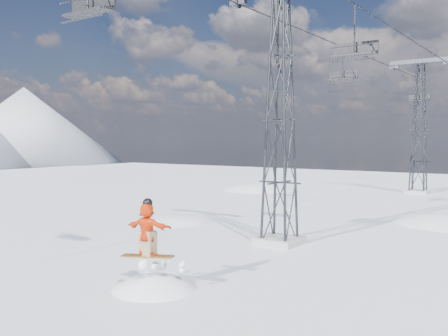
{
  "coord_description": "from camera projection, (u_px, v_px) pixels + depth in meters",
  "views": [
    {
      "loc": [
        11.22,
        -11.49,
        4.65
      ],
      "look_at": [
        1.09,
        3.22,
        3.62
      ],
      "focal_mm": 40.0,
      "sensor_mm": 36.0,
      "label": 1
    }
  ],
  "objects": [
    {
      "name": "ground",
      "position": [
        139.0,
        284.0,
        16.06
      ],
      "size": [
        120.0,
        120.0,
        0.0
      ],
      "primitive_type": "plane",
      "color": "white",
      "rests_on": "ground"
    },
    {
      "name": "haul_cables",
      "position": [
        368.0,
        40.0,
        31.02
      ],
      "size": [
        4.46,
        51.0,
        0.06
      ],
      "color": "black",
      "rests_on": "ground"
    },
    {
      "name": "lift_chair_extra",
      "position": [
        419.0,
        98.0,
        50.86
      ],
      "size": [
        2.04,
        0.59,
        2.52
      ],
      "color": "black",
      "rests_on": "ground"
    },
    {
      "name": "lift_chair_near",
      "position": [
        89.0,
        6.0,
        15.79
      ],
      "size": [
        1.99,
        0.57,
        2.47
      ],
      "color": "black",
      "rests_on": "ground"
    },
    {
      "name": "lift_chair_mid",
      "position": [
        355.0,
        50.0,
        23.01
      ],
      "size": [
        2.09,
        0.6,
        2.59
      ],
      "color": "black",
      "rests_on": "ground"
    },
    {
      "name": "lift_chair_far",
      "position": [
        343.0,
        76.0,
        33.63
      ],
      "size": [
        1.94,
        0.56,
        2.41
      ],
      "color": "black",
      "rests_on": "ground"
    },
    {
      "name": "lift_tower_far",
      "position": [
        419.0,
        130.0,
        42.44
      ],
      "size": [
        5.2,
        1.8,
        11.43
      ],
      "color": "#999999",
      "rests_on": "ground"
    },
    {
      "name": "snow_terrain",
      "position": [
        297.0,
        332.0,
        36.78
      ],
      "size": [
        39.0,
        37.0,
        22.0
      ],
      "color": "white",
      "rests_on": "ground"
    },
    {
      "name": "lift_tower_near",
      "position": [
        280.0,
        121.0,
        21.88
      ],
      "size": [
        5.2,
        1.8,
        11.43
      ],
      "color": "#999999",
      "rests_on": "ground"
    }
  ]
}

